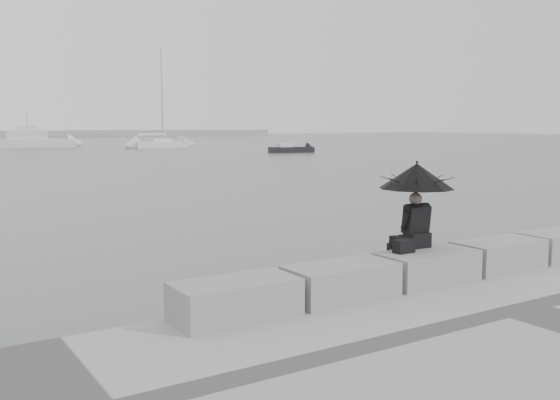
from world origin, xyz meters
TOP-DOWN VIEW (x-y plane):
  - ground at (0.00, 0.00)m, footprint 360.00×360.00m
  - stone_block_far_left at (-3.40, -0.45)m, footprint 1.60×0.80m
  - stone_block_left at (-1.70, -0.45)m, footprint 1.60×0.80m
  - stone_block_centre at (0.00, -0.45)m, footprint 1.60×0.80m
  - stone_block_right at (1.70, -0.45)m, footprint 1.60×0.80m
  - stone_block_far_right at (3.40, -0.45)m, footprint 1.60×0.80m
  - seated_person at (0.09, -0.09)m, footprint 1.20×1.20m
  - bag at (-0.39, -0.33)m, footprint 0.32×0.18m
  - sailboat_right at (23.63, 70.48)m, footprint 8.26×3.90m
  - motor_cruiser at (10.09, 80.12)m, footprint 10.43×4.83m
  - small_motorboat at (30.10, 48.95)m, footprint 5.00×2.66m

SIDE VIEW (x-z plane):
  - ground at x=0.00m, z-range 0.00..0.00m
  - small_motorboat at x=30.10m, z-range -0.23..0.87m
  - sailboat_right at x=23.63m, z-range -5.93..6.97m
  - stone_block_far_left at x=-3.40m, z-range 0.50..1.00m
  - stone_block_left at x=-1.70m, z-range 0.50..1.00m
  - stone_block_centre at x=0.00m, z-range 0.50..1.00m
  - stone_block_right at x=1.70m, z-range 0.50..1.00m
  - stone_block_far_right at x=3.40m, z-range 0.50..1.00m
  - motor_cruiser at x=10.09m, z-range -1.36..3.14m
  - bag at x=-0.39m, z-range 1.00..1.20m
  - seated_person at x=0.09m, z-range 1.31..2.70m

